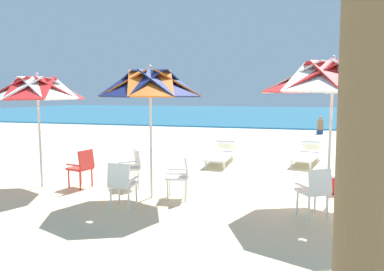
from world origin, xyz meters
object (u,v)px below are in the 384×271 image
(plastic_chair_1, at_px, (368,193))
(beachgoer_seated, at_px, (320,128))
(beach_umbrella_0, at_px, (333,78))
(plastic_chair_2, at_px, (122,182))
(sun_lounger_2, at_px, (221,154))
(beach_umbrella_2, at_px, (37,90))
(plastic_chair_5, at_px, (82,166))
(plastic_chair_3, at_px, (181,174))
(sun_lounger_1, at_px, (307,154))
(plastic_chair_0, at_px, (315,189))
(beach_umbrella_1, at_px, (150,85))
(cooler_box, at_px, (343,184))
(plastic_chair_4, at_px, (132,166))

(plastic_chair_1, distance_m, beachgoer_seated, 13.80)
(beach_umbrella_0, relative_size, plastic_chair_1, 3.21)
(plastic_chair_2, bearing_deg, sun_lounger_2, 78.41)
(beach_umbrella_2, bearing_deg, beach_umbrella_0, 1.00)
(plastic_chair_2, bearing_deg, plastic_chair_5, 143.92)
(plastic_chair_1, xyz_separation_m, plastic_chair_3, (-3.32, 0.53, 0.00))
(plastic_chair_3, bearing_deg, sun_lounger_1, 59.40)
(plastic_chair_0, distance_m, sun_lounger_2, 4.96)
(beach_umbrella_0, xyz_separation_m, sun_lounger_2, (-2.67, 3.69, -2.09))
(beach_umbrella_1, relative_size, plastic_chair_3, 3.08)
(plastic_chair_5, xyz_separation_m, cooler_box, (5.57, 1.02, -0.30))
(plastic_chair_0, distance_m, plastic_chair_2, 3.39)
(beach_umbrella_1, distance_m, plastic_chair_3, 1.87)
(plastic_chair_2, bearing_deg, plastic_chair_4, 108.02)
(sun_lounger_2, distance_m, cooler_box, 4.04)
(sun_lounger_2, bearing_deg, beach_umbrella_1, -100.26)
(plastic_chair_4, relative_size, plastic_chair_5, 1.00)
(plastic_chair_4, bearing_deg, cooler_box, 8.77)
(cooler_box, bearing_deg, beach_umbrella_2, -169.74)
(beach_umbrella_1, bearing_deg, cooler_box, 19.14)
(plastic_chair_4, distance_m, cooler_box, 4.58)
(plastic_chair_1, xyz_separation_m, sun_lounger_1, (-0.70, 4.97, -0.22))
(plastic_chair_1, distance_m, sun_lounger_2, 5.42)
(beach_umbrella_1, relative_size, beach_umbrella_2, 1.04)
(plastic_chair_2, relative_size, plastic_chair_4, 1.00)
(plastic_chair_0, distance_m, beachgoer_seated, 13.82)
(cooler_box, bearing_deg, beachgoer_seated, 87.57)
(beach_umbrella_2, relative_size, sun_lounger_1, 1.15)
(plastic_chair_0, bearing_deg, beach_umbrella_2, 174.73)
(plastic_chair_0, height_order, cooler_box, plastic_chair_0)
(plastic_chair_4, bearing_deg, beachgoer_seated, 68.46)
(plastic_chair_4, xyz_separation_m, beachgoer_seated, (5.03, 12.74, -0.20))
(beach_umbrella_0, xyz_separation_m, sun_lounger_1, (-0.16, 4.29, -2.09))
(beach_umbrella_0, distance_m, sun_lounger_2, 5.01)
(plastic_chair_0, distance_m, plastic_chair_1, 0.80)
(beachgoer_seated, bearing_deg, plastic_chair_0, -94.97)
(beach_umbrella_1, relative_size, beachgoer_seated, 2.88)
(plastic_chair_4, height_order, cooler_box, plastic_chair_4)
(plastic_chair_4, xyz_separation_m, cooler_box, (4.52, 0.70, -0.30))
(plastic_chair_5, bearing_deg, sun_lounger_1, 40.33)
(plastic_chair_1, relative_size, beachgoer_seated, 0.94)
(plastic_chair_3, bearing_deg, plastic_chair_1, -9.00)
(sun_lounger_2, bearing_deg, plastic_chair_3, -91.77)
(beachgoer_seated, bearing_deg, beach_umbrella_1, -107.87)
(plastic_chair_1, bearing_deg, plastic_chair_5, 172.67)
(plastic_chair_4, relative_size, beach_umbrella_2, 0.34)
(plastic_chair_1, bearing_deg, plastic_chair_2, -174.92)
(beach_umbrella_2, bearing_deg, plastic_chair_3, -0.76)
(cooler_box, bearing_deg, plastic_chair_5, -169.63)
(plastic_chair_1, bearing_deg, sun_lounger_2, 126.28)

